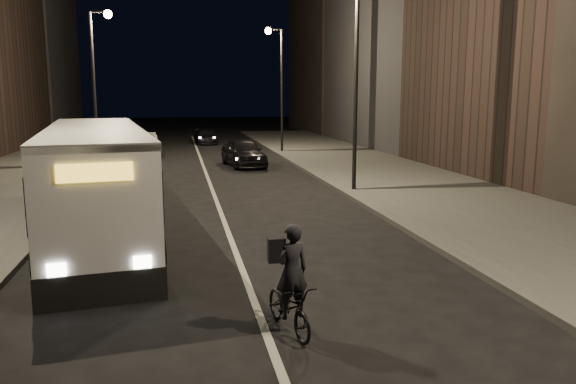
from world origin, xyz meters
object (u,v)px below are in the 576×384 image
streetlight_right_far (278,73)px  cyclist_on_bicycle (290,296)px  car_far (206,137)px  car_mid (143,144)px  city_bus (97,177)px  streetlight_left_far (98,67)px  car_near (243,152)px  streetlight_right_mid (350,58)px

streetlight_right_far → cyclist_on_bicycle: 29.57m
streetlight_right_far → car_far: (-4.45, 8.36, -4.78)m
cyclist_on_bicycle → car_far: bearing=76.5°
cyclist_on_bicycle → car_mid: (-4.00, 28.79, 0.13)m
cyclist_on_bicycle → car_far: size_ratio=0.47×
streetlight_right_far → city_bus: (-8.93, -21.33, -3.69)m
streetlight_left_far → car_near: bearing=-4.9°
cyclist_on_bicycle → car_near: size_ratio=0.42×
car_far → car_near: bearing=-89.2°
streetlight_right_mid → cyclist_on_bicycle: size_ratio=4.25×
streetlight_right_far → car_near: streetlight_right_far is taller
city_bus → car_near: size_ratio=2.55×
city_bus → cyclist_on_bicycle: size_ratio=6.08×
car_mid → car_far: (4.49, 8.35, -0.18)m
streetlight_right_far → streetlight_left_far: size_ratio=1.00×
streetlight_left_far → cyclist_on_bicycle: 23.96m
streetlight_left_far → car_near: streetlight_left_far is taller
streetlight_left_far → city_bus: 15.87m
cyclist_on_bicycle → streetlight_left_far: bearing=91.4°
cyclist_on_bicycle → car_near: 22.21m
streetlight_left_far → car_far: streetlight_left_far is taller
car_near → car_far: 15.06m
streetlight_right_far → car_mid: (-8.93, 0.01, -4.59)m
car_far → streetlight_right_far: bearing=-66.2°
streetlight_right_far → cyclist_on_bicycle: (-4.93, -28.78, -4.73)m
streetlight_right_far → car_near: 8.66m
streetlight_right_far → streetlight_right_mid: bearing=-90.0°
streetlight_right_far → car_near: size_ratio=1.78×
city_bus → car_far: size_ratio=2.88×
streetlight_right_mid → car_near: size_ratio=1.78×
car_near → streetlight_left_far: bearing=167.6°
streetlight_right_mid → car_near: streetlight_right_mid is taller
cyclist_on_bicycle → car_mid: cyclist_on_bicycle is taller
car_mid → streetlight_right_far: bearing=173.4°
city_bus → streetlight_right_mid: bearing=23.2°
cyclist_on_bicycle → car_far: cyclist_on_bicycle is taller
car_far → city_bus: bearing=-102.8°
streetlight_left_far → cyclist_on_bicycle: size_ratio=4.25×
car_near → car_far: bearing=87.5°
streetlight_right_far → cyclist_on_bicycle: streetlight_right_far is taller
streetlight_right_far → city_bus: bearing=-112.7°
streetlight_left_far → streetlight_right_mid: bearing=-43.2°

